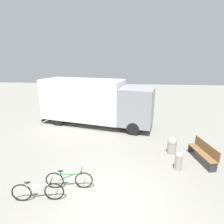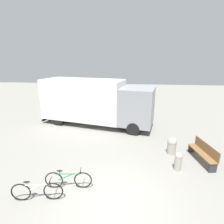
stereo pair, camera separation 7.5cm
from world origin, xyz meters
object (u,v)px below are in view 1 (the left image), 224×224
at_px(bollard_near_bench, 179,160).
at_px(bollard_far_bench, 172,145).
at_px(bicycle_near, 38,191).
at_px(bicycle_middle, 69,180).
at_px(park_bench, 204,151).
at_px(delivery_truck, 95,101).

relative_size(bollard_near_bench, bollard_far_bench, 0.97).
xyz_separation_m(bicycle_near, bicycle_middle, (0.84, 0.69, 0.00)).
bearing_deg(park_bench, bicycle_middle, 102.01).
relative_size(park_bench, bollard_far_bench, 2.19).
bearing_deg(bollard_near_bench, park_bench, 31.31).
bearing_deg(delivery_truck, park_bench, -23.88).
xyz_separation_m(bicycle_middle, bollard_far_bench, (4.33, 3.00, 0.10)).
distance_m(park_bench, bollard_near_bench, 1.56).
relative_size(delivery_truck, bicycle_near, 4.80).
bearing_deg(bollard_near_bench, delivery_truck, 132.25).
bearing_deg(bollard_far_bench, bicycle_middle, -145.30).
xyz_separation_m(bollard_near_bench, bollard_far_bench, (0.02, 1.39, 0.00)).
bearing_deg(bicycle_near, bicycle_middle, 30.60).
height_order(bicycle_middle, bollard_far_bench, bollard_far_bench).
bearing_deg(bicycle_near, park_bench, 16.83).
height_order(park_bench, bicycle_near, park_bench).
distance_m(delivery_truck, bicycle_near, 7.58).
distance_m(park_bench, bollard_far_bench, 1.43).
bearing_deg(park_bench, bicycle_near, 104.43).
height_order(delivery_truck, park_bench, delivery_truck).
distance_m(delivery_truck, bicycle_middle, 6.90).
relative_size(bicycle_near, bollard_near_bench, 2.07).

